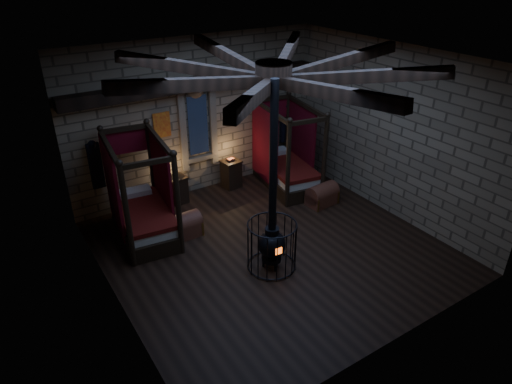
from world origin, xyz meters
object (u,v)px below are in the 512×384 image
bed_right (286,166)px  stove (272,242)px  bed_left (143,212)px  trunk_left (183,226)px  trunk_right (322,195)px

bed_right → stove: (-2.54, -2.98, 0.06)m
bed_left → stove: 3.27m
trunk_left → trunk_right: bearing=-10.4°
bed_right → trunk_right: (0.14, -1.45, -0.32)m
stove → trunk_left: bearing=121.2°
trunk_left → stove: stove is taller
bed_left → bed_right: size_ratio=0.99×
bed_left → stove: stove is taller
bed_left → trunk_left: 1.00m
bed_left → trunk_left: bearing=-34.8°
trunk_left → trunk_right: (3.75, -0.59, -0.00)m
bed_left → trunk_left: (0.71, -0.63, -0.32)m
bed_left → bed_right: bearing=9.8°
bed_left → bed_right: bed_left is taller
trunk_right → stove: 3.11m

